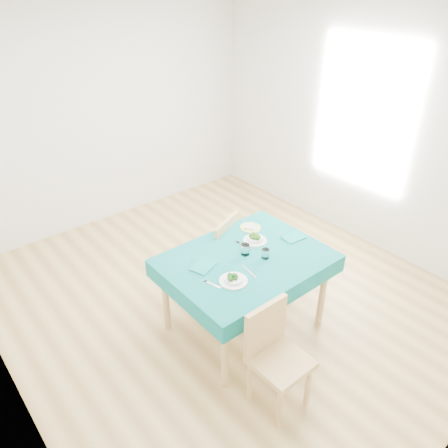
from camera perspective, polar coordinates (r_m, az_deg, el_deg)
room_shell at (r=3.80m, az=0.00°, el=6.47°), size 4.02×4.52×2.73m
table at (r=3.97m, az=2.77°, el=-8.92°), size 1.37×1.04×0.76m
chair_near at (r=3.30m, az=7.49°, el=-16.74°), size 0.39×0.43×0.97m
chair_far at (r=4.34m, az=-1.92°, el=-2.42°), size 0.57×0.60×1.07m
bowl_near at (r=3.45m, az=1.24°, el=-7.06°), size 0.23×0.23×0.07m
bowl_far at (r=3.95m, az=4.06°, el=-1.83°), size 0.21×0.21×0.07m
fork_near at (r=3.44m, az=-1.52°, el=-7.88°), size 0.06×0.16×0.00m
knife_near at (r=3.58m, az=3.31°, el=-6.21°), size 0.04×0.20×0.00m
fork_far at (r=3.89m, az=2.76°, el=-2.81°), size 0.06×0.19×0.00m
knife_far at (r=4.02m, az=8.15°, el=-1.93°), size 0.06×0.19×0.00m
napkin_near at (r=3.63m, az=-2.63°, el=-5.47°), size 0.26×0.22×0.01m
napkin_far at (r=4.05m, az=9.09°, el=-1.74°), size 0.22×0.16×0.01m
tumbler_center at (r=3.76m, az=2.78°, el=-3.34°), size 0.08×0.08×0.10m
tumbler_side at (r=3.73m, az=5.43°, el=-3.88°), size 0.07×0.07×0.09m
side_plate at (r=4.15m, az=3.48°, el=-0.47°), size 0.20×0.20×0.01m
bread_slice at (r=4.15m, az=3.48°, el=-0.32°), size 0.15×0.15×0.02m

